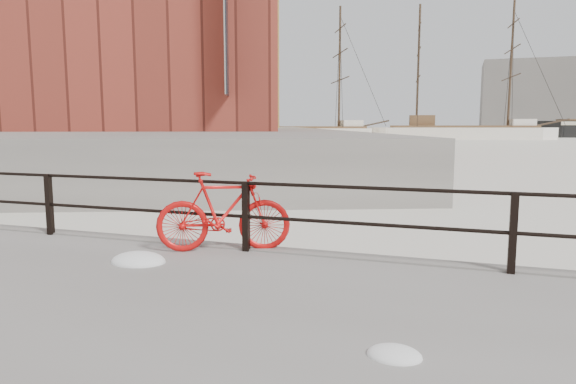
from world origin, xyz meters
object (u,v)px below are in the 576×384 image
Objects in this scene: bicycle at (224,212)px; schooner_left at (299,139)px; schooner_mid at (461,139)px; workboat_near at (140,149)px; workboat_far at (187,144)px.

bicycle is 0.07× the size of schooner_left.
schooner_mid is 2.41× the size of workboat_near.
schooner_left is (-20.10, 67.66, -0.92)m from bicycle.
bicycle is at bearing -93.65° from workboat_far.
schooner_left is at bearing 81.81° from workboat_near.
schooner_mid reaches higher than schooner_left.
workboat_far is at bearing 96.20° from bicycle.
schooner_mid is at bearing -11.25° from schooner_left.
bicycle is at bearing -98.67° from schooner_left.
workboat_near is (-23.54, 32.04, -0.92)m from bicycle.
bicycle is 70.59m from schooner_left.
workboat_near is at bearing -112.42° from workboat_far.
schooner_left is 35.79m from workboat_near.
bicycle is 0.17× the size of workboat_far.
schooner_mid is 23.91m from schooner_left.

